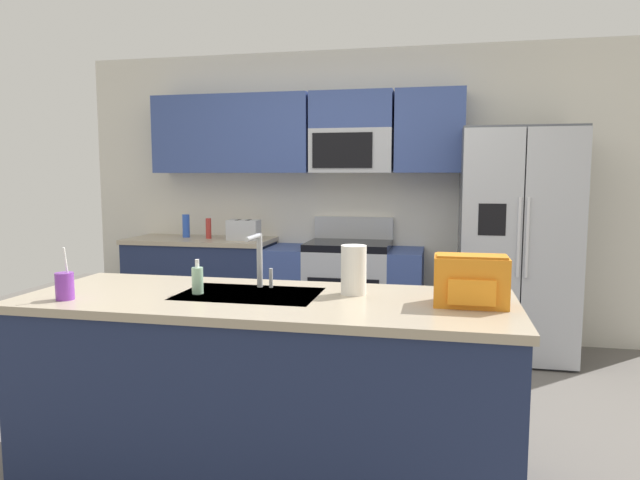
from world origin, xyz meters
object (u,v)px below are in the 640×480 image
(sink_faucet, at_px, (259,256))
(refrigerator, at_px, (516,244))
(pepper_mill, at_px, (209,228))
(toaster, at_px, (244,230))
(bottle_blue, at_px, (186,226))
(range_oven, at_px, (344,293))
(drink_cup_purple, at_px, (65,286))
(paper_towel_roll, at_px, (354,270))
(soap_dispenser, at_px, (198,280))
(backpack, at_px, (471,280))

(sink_faucet, bearing_deg, refrigerator, 53.72)
(pepper_mill, bearing_deg, refrigerator, -1.48)
(refrigerator, relative_size, toaster, 6.61)
(toaster, xyz_separation_m, bottle_blue, (-0.61, 0.11, 0.02))
(range_oven, bearing_deg, refrigerator, -2.90)
(range_oven, distance_m, bottle_blue, 1.62)
(refrigerator, bearing_deg, drink_cup_purple, -132.69)
(pepper_mill, relative_size, sink_faucet, 0.66)
(range_oven, height_order, paper_towel_roll, paper_towel_roll)
(soap_dispenser, bearing_deg, sink_faucet, 37.80)
(range_oven, relative_size, sink_faucet, 4.82)
(drink_cup_purple, bearing_deg, pepper_mill, 98.45)
(bottle_blue, bearing_deg, refrigerator, -2.47)
(refrigerator, height_order, backpack, refrigerator)
(toaster, distance_m, sink_faucet, 2.23)
(sink_faucet, bearing_deg, drink_cup_purple, -150.70)
(range_oven, xyz_separation_m, soap_dispenser, (-0.34, -2.32, 0.53))
(range_oven, relative_size, paper_towel_roll, 5.67)
(bottle_blue, bearing_deg, soap_dispenser, -63.55)
(pepper_mill, height_order, backpack, backpack)
(pepper_mill, xyz_separation_m, bottle_blue, (-0.25, 0.06, 0.01))
(bottle_blue, height_order, soap_dispenser, bottle_blue)
(drink_cup_purple, relative_size, paper_towel_roll, 1.03)
(range_oven, xyz_separation_m, sink_faucet, (-0.09, -2.12, 0.62))
(refrigerator, xyz_separation_m, pepper_mill, (-2.69, 0.07, 0.07))
(drink_cup_purple, height_order, paper_towel_roll, drink_cup_purple)
(bottle_blue, relative_size, sink_faucet, 0.76)
(drink_cup_purple, relative_size, backpack, 0.77)
(refrigerator, xyz_separation_m, soap_dispenser, (-1.76, -2.25, 0.04))
(refrigerator, relative_size, drink_cup_purple, 7.49)
(refrigerator, height_order, soap_dispenser, refrigerator)
(pepper_mill, xyz_separation_m, backpack, (2.22, -2.30, 0.02))
(soap_dispenser, relative_size, paper_towel_roll, 0.71)
(range_oven, xyz_separation_m, drink_cup_purple, (-0.89, -2.57, 0.52))
(range_oven, height_order, bottle_blue, bottle_blue)
(range_oven, bearing_deg, toaster, -176.70)
(range_oven, distance_m, backpack, 2.56)
(range_oven, xyz_separation_m, toaster, (-0.91, -0.05, 0.55))
(toaster, height_order, paper_towel_roll, paper_towel_roll)
(paper_towel_roll, bearing_deg, soap_dispenser, -168.67)
(refrigerator, bearing_deg, backpack, -101.73)
(range_oven, distance_m, pepper_mill, 1.38)
(refrigerator, distance_m, soap_dispenser, 2.85)
(bottle_blue, bearing_deg, paper_towel_roll, -49.05)
(bottle_blue, distance_m, paper_towel_roll, 2.94)
(toaster, distance_m, drink_cup_purple, 2.52)
(backpack, bearing_deg, paper_towel_roll, 166.23)
(pepper_mill, bearing_deg, soap_dispenser, -68.09)
(sink_faucet, distance_m, drink_cup_purple, 0.92)
(sink_faucet, bearing_deg, pepper_mill, 119.16)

